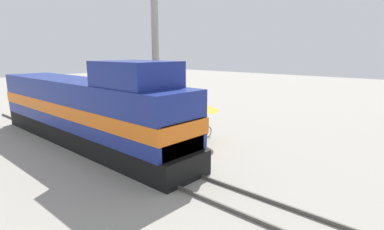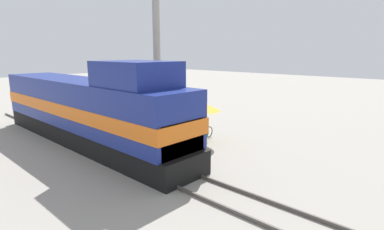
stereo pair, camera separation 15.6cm
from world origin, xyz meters
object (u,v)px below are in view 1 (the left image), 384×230
bicycle (198,129)px  billboard_sign (135,90)px  person_bystander (176,123)px  locomotive (88,110)px  vendor_umbrella (198,106)px  utility_pole (156,54)px

bicycle → billboard_sign: bearing=93.7°
billboard_sign → person_bystander: billboard_sign is taller
locomotive → vendor_umbrella: 6.27m
person_bystander → bicycle: size_ratio=0.99×
utility_pole → vendor_umbrella: size_ratio=4.07×
locomotive → utility_pole: utility_pole is taller
utility_pole → vendor_umbrella: 5.19m
locomotive → billboard_sign: size_ratio=4.89×
locomotive → utility_pole: size_ratio=1.65×
vendor_umbrella → billboard_sign: bearing=82.7°
billboard_sign → bicycle: size_ratio=1.96×
vendor_umbrella → billboard_sign: billboard_sign is taller
person_bystander → bicycle: bearing=-20.3°
locomotive → billboard_sign: locomotive is taller
locomotive → utility_pole: bearing=-2.5°
billboard_sign → bicycle: (0.45, -5.85, -2.13)m
utility_pole → billboard_sign: 3.87m
person_bystander → utility_pole: bearing=74.9°
bicycle → person_bystander: bearing=158.9°
utility_pole → person_bystander: (-0.68, -2.51, -4.19)m
utility_pole → bicycle: (0.77, -3.05, -4.77)m
utility_pole → billboard_sign: bearing=83.4°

